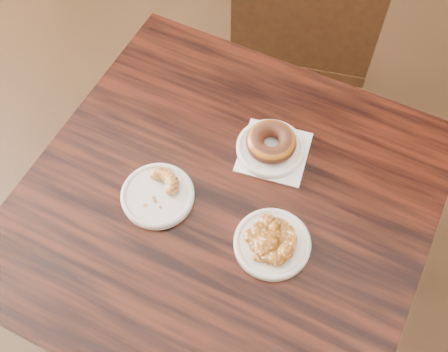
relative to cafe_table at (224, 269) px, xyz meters
The scene contains 10 objects.
floor 0.48m from the cafe_table, 128.53° to the right, with size 5.00×5.00×0.00m, color black.
cafe_table is the anchor object (origin of this frame).
chair_far 0.86m from the cafe_table, 98.97° to the left, with size 0.46×0.46×0.90m, color black, non-canonical shape.
napkin 0.41m from the cafe_table, 75.84° to the left, with size 0.14×0.14×0.00m, color white.
plate_donut 0.42m from the cafe_table, 78.96° to the left, with size 0.15×0.15×0.01m, color white.
plate_cruller 0.41m from the cafe_table, 157.75° to the right, with size 0.15×0.15×0.01m, color silver.
plate_fritter 0.40m from the cafe_table, 18.65° to the right, with size 0.15×0.15×0.01m, color silver.
glazed_donut 0.44m from the cafe_table, 78.96° to the left, with size 0.11×0.11×0.04m, color #985416.
apple_fritter 0.42m from the cafe_table, 18.65° to the right, with size 0.13×0.13×0.03m, color #422207, non-canonical shape.
cruller_fragment 0.42m from the cafe_table, 157.75° to the right, with size 0.09×0.09×0.03m, color brown, non-canonical shape.
Camera 1 is at (0.43, -0.25, 1.77)m, focal length 45.00 mm.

